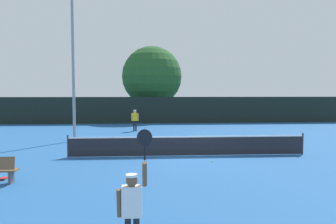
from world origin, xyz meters
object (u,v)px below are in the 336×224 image
object	(u,v)px
spare_racket	(4,178)
light_pole	(73,55)
player_serving	(133,202)
parked_car_near	(221,112)
tennis_ball	(212,161)
large_tree	(152,76)
player_receiving	(135,118)

from	to	relation	value
spare_racket	light_pole	size ratio (longest dim) A/B	0.05
player_serving	parked_car_near	xyz separation A→B (m)	(8.90, 30.86, -0.27)
player_serving	spare_racket	size ratio (longest dim) A/B	4.67
tennis_ball	large_tree	world-z (taller)	large_tree
tennis_ball	spare_racket	size ratio (longest dim) A/B	0.13
player_receiving	parked_car_near	size ratio (longest dim) A/B	0.40
player_receiving	player_serving	bearing A→B (deg)	91.90
tennis_ball	light_pole	bearing A→B (deg)	138.64
light_pole	large_tree	world-z (taller)	light_pole
large_tree	parked_car_near	distance (m)	9.10
player_serving	tennis_ball	bearing A→B (deg)	68.44
player_serving	large_tree	bearing A→B (deg)	88.27
light_pole	parked_car_near	xyz separation A→B (m)	(13.18, 16.29, -4.65)
player_serving	parked_car_near	size ratio (longest dim) A/B	0.58
parked_car_near	spare_racket	bearing A→B (deg)	-118.51
spare_racket	light_pole	world-z (taller)	light_pole
player_serving	tennis_ball	distance (m)	8.68
player_receiving	large_tree	bearing A→B (deg)	-98.72
spare_racket	parked_car_near	bearing A→B (deg)	61.21
tennis_ball	spare_racket	world-z (taller)	tennis_ball
light_pole	parked_car_near	bearing A→B (deg)	51.01
player_serving	player_receiving	bearing A→B (deg)	91.90
spare_racket	large_tree	distance (m)	24.62
large_tree	light_pole	bearing A→B (deg)	-109.35
light_pole	large_tree	bearing A→B (deg)	70.65
player_serving	parked_car_near	bearing A→B (deg)	73.91
light_pole	large_tree	size ratio (longest dim) A/B	1.21
spare_racket	parked_car_near	xyz separation A→B (m)	(13.77, 25.05, 0.76)
light_pole	parked_car_near	world-z (taller)	light_pole
player_serving	large_tree	size ratio (longest dim) A/B	0.30
player_serving	player_receiving	world-z (taller)	player_serving
tennis_ball	spare_racket	xyz separation A→B (m)	(-8.03, -2.21, -0.01)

